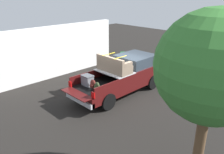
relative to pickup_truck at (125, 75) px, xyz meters
The scene contains 5 objects.
ground_plane 1.05m from the pickup_truck, behind, with size 40.00×40.00×0.00m, color black.
pickup_truck is the anchor object (origin of this frame).
building_facade 5.02m from the pickup_truck, 104.03° to the left, with size 8.86×0.36×3.27m, color white.
tree_background 7.38m from the pickup_truck, 120.41° to the right, with size 2.79×2.79×5.04m.
trash_can 4.79m from the pickup_truck, 43.34° to the left, with size 0.60×0.60×0.98m.
Camera 1 is at (-8.35, -7.92, 5.34)m, focal length 36.51 mm.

